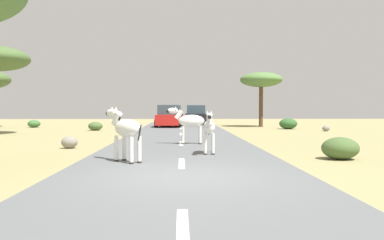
{
  "coord_description": "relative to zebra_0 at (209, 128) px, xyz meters",
  "views": [
    {
      "loc": [
        -0.08,
        -9.0,
        1.62
      ],
      "look_at": [
        0.37,
        7.03,
        1.1
      ],
      "focal_mm": 37.0,
      "sensor_mm": 36.0,
      "label": 1
    }
  ],
  "objects": [
    {
      "name": "zebra_3",
      "position": [
        -2.53,
        -1.89,
        0.08
      ],
      "size": [
        1.32,
        1.36,
        1.59
      ],
      "rotation": [
        0.0,
        0.0,
        0.77
      ],
      "color": "silver",
      "rests_on": "road"
    },
    {
      "name": "lane_markings",
      "position": [
        -0.93,
        -5.21,
        -0.86
      ],
      "size": [
        0.16,
        56.0,
        0.01
      ],
      "color": "silver",
      "rests_on": "road"
    },
    {
      "name": "ground_plane",
      "position": [
        -0.87,
        -4.21,
        -0.91
      ],
      "size": [
        90.0,
        90.0,
        0.0
      ],
      "primitive_type": "plane",
      "color": "#8E8456"
    },
    {
      "name": "bush_3",
      "position": [
        7.0,
        15.76,
        -0.52
      ],
      "size": [
        1.32,
        1.19,
        0.79
      ],
      "primitive_type": "ellipsoid",
      "color": "#2D5628",
      "rests_on": "ground_plane"
    },
    {
      "name": "zebra_0",
      "position": [
        0.0,
        0.0,
        0.0
      ],
      "size": [
        0.46,
        1.54,
        1.45
      ],
      "rotation": [
        0.0,
        0.0,
        3.08
      ],
      "color": "silver",
      "rests_on": "road"
    },
    {
      "name": "rock_1",
      "position": [
        -5.32,
        2.38,
        -0.68
      ],
      "size": [
        0.63,
        0.54,
        0.47
      ],
      "primitive_type": "ellipsoid",
      "color": "gray",
      "rests_on": "ground_plane"
    },
    {
      "name": "bush_1",
      "position": [
        -12.64,
        18.53,
        -0.62
      ],
      "size": [
        0.99,
        0.89,
        0.59
      ],
      "primitive_type": "ellipsoid",
      "color": "#386633",
      "rests_on": "ground_plane"
    },
    {
      "name": "tree_3",
      "position": [
        5.61,
        18.96,
        2.89
      ],
      "size": [
        3.44,
        3.44,
        4.46
      ],
      "color": "#4C3823",
      "rests_on": "ground_plane"
    },
    {
      "name": "bush_0",
      "position": [
        -6.89,
        14.39,
        -0.62
      ],
      "size": [
        0.99,
        0.89,
        0.59
      ],
      "primitive_type": "ellipsoid",
      "color": "#425B2D",
      "rests_on": "ground_plane"
    },
    {
      "name": "rock_2",
      "position": [
        8.78,
        12.95,
        -0.72
      ],
      "size": [
        0.5,
        0.39,
        0.39
      ],
      "primitive_type": "ellipsoid",
      "color": "gray",
      "rests_on": "ground_plane"
    },
    {
      "name": "car_1",
      "position": [
        -1.85,
        18.44,
        -0.07
      ],
      "size": [
        2.28,
        4.46,
        1.74
      ],
      "rotation": [
        0.0,
        0.0,
        -0.08
      ],
      "color": "red",
      "rests_on": "road"
    },
    {
      "name": "road",
      "position": [
        -0.93,
        -4.21,
        -0.89
      ],
      "size": [
        6.0,
        64.0,
        0.05
      ],
      "primitive_type": "cube",
      "color": "#56595B",
      "rests_on": "ground_plane"
    },
    {
      "name": "bush_2",
      "position": [
        3.99,
        -1.14,
        -0.57
      ],
      "size": [
        1.15,
        1.03,
        0.69
      ],
      "primitive_type": "ellipsoid",
      "color": "#425B2D",
      "rests_on": "ground_plane"
    },
    {
      "name": "car_0",
      "position": [
        0.41,
        23.34,
        -0.07
      ],
      "size": [
        2.04,
        4.35,
        1.74
      ],
      "rotation": [
        0.0,
        0.0,
        0.01
      ],
      "color": "black",
      "rests_on": "road"
    },
    {
      "name": "zebra_1",
      "position": [
        -0.59,
        3.57,
        0.09
      ],
      "size": [
        1.71,
        0.46,
        1.61
      ],
      "rotation": [
        0.0,
        0.0,
        1.58
      ],
      "color": "silver",
      "rests_on": "road"
    }
  ]
}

